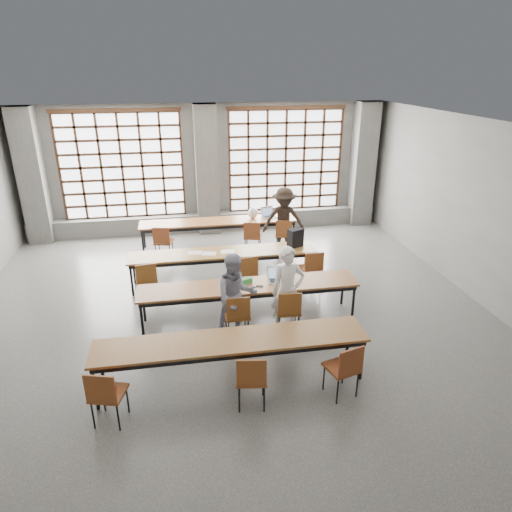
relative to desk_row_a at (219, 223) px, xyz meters
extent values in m
plane|color=#4B4B49|center=(-0.16, -3.92, -0.66)|extent=(11.00, 11.00, 0.00)
plane|color=silver|center=(-0.16, -3.92, 2.84)|extent=(11.00, 11.00, 0.00)
plane|color=#5C5C5A|center=(-0.16, 1.58, 1.09)|extent=(10.00, 0.00, 10.00)
plane|color=#5C5C5A|center=(4.84, -3.92, 1.09)|extent=(0.00, 11.00, 11.00)
cube|color=#51514F|center=(-4.66, 1.30, 1.09)|extent=(0.60, 0.55, 3.50)
cube|color=#51514F|center=(-0.16, 1.30, 1.09)|extent=(0.60, 0.55, 3.50)
cube|color=#51514F|center=(4.34, 1.30, 1.09)|extent=(0.60, 0.55, 3.50)
cube|color=white|center=(-2.41, 1.56, 1.24)|extent=(3.20, 0.02, 2.80)
cube|color=black|center=(-2.41, 1.48, 1.24)|extent=(3.20, 0.05, 2.80)
cube|color=black|center=(-2.41, 1.48, -0.21)|extent=(3.32, 0.07, 0.10)
cube|color=black|center=(-2.41, 1.48, 2.69)|extent=(3.32, 0.07, 0.10)
cube|color=white|center=(2.09, 1.56, 1.24)|extent=(3.20, 0.02, 2.80)
cube|color=black|center=(2.09, 1.48, 1.24)|extent=(3.20, 0.05, 2.80)
cube|color=black|center=(2.09, 1.48, -0.21)|extent=(3.32, 0.07, 0.10)
cube|color=black|center=(2.09, 1.48, 2.69)|extent=(3.32, 0.07, 0.10)
cube|color=#51514F|center=(-0.16, 1.38, -0.41)|extent=(9.80, 0.35, 0.50)
cube|color=brown|center=(0.00, 0.00, 0.05)|extent=(4.00, 0.70, 0.04)
cube|color=black|center=(0.00, 0.00, -0.01)|extent=(3.90, 0.64, 0.08)
cylinder|color=black|center=(-1.92, -0.29, -0.32)|extent=(0.05, 0.05, 0.69)
cylinder|color=black|center=(-1.92, 0.29, -0.32)|extent=(0.05, 0.05, 0.69)
cylinder|color=black|center=(1.92, -0.29, -0.32)|extent=(0.05, 0.05, 0.69)
cylinder|color=black|center=(1.92, 0.29, -0.32)|extent=(0.05, 0.05, 0.69)
cube|color=brown|center=(-0.11, -2.12, 0.05)|extent=(4.00, 0.70, 0.04)
cube|color=black|center=(-0.11, -2.12, -0.01)|extent=(3.90, 0.64, 0.08)
cylinder|color=black|center=(-2.03, -2.41, -0.32)|extent=(0.05, 0.05, 0.69)
cylinder|color=black|center=(-2.03, -1.83, -0.32)|extent=(0.05, 0.05, 0.69)
cylinder|color=black|center=(1.81, -2.41, -0.32)|extent=(0.05, 0.05, 0.69)
cylinder|color=black|center=(1.81, -1.83, -0.32)|extent=(0.05, 0.05, 0.69)
cube|color=brown|center=(0.18, -3.78, 0.05)|extent=(4.00, 0.70, 0.04)
cube|color=black|center=(0.18, -3.78, -0.01)|extent=(3.90, 0.64, 0.08)
cylinder|color=black|center=(-1.74, -4.07, -0.32)|extent=(0.05, 0.05, 0.69)
cylinder|color=black|center=(-1.74, -3.49, -0.32)|extent=(0.05, 0.05, 0.69)
cylinder|color=black|center=(2.10, -4.07, -0.32)|extent=(0.05, 0.05, 0.69)
cylinder|color=black|center=(2.10, -3.49, -0.32)|extent=(0.05, 0.05, 0.69)
cube|color=brown|center=(-0.35, -5.51, 0.05)|extent=(4.00, 0.70, 0.04)
cube|color=black|center=(-0.35, -5.51, -0.01)|extent=(3.90, 0.64, 0.08)
cylinder|color=black|center=(-2.27, -5.80, -0.32)|extent=(0.05, 0.05, 0.69)
cylinder|color=black|center=(-2.27, -5.22, -0.32)|extent=(0.05, 0.05, 0.69)
cylinder|color=black|center=(1.57, -5.80, -0.32)|extent=(0.05, 0.05, 0.69)
cylinder|color=black|center=(1.57, -5.22, -0.32)|extent=(0.05, 0.05, 0.69)
cube|color=maroon|center=(-1.40, -0.55, -0.21)|extent=(0.50, 0.50, 0.04)
cube|color=maroon|center=(-1.44, -0.75, 0.02)|extent=(0.40, 0.11, 0.40)
cylinder|color=black|center=(-1.40, -0.55, -0.44)|extent=(0.02, 0.02, 0.45)
cube|color=brown|center=(0.80, -0.55, -0.21)|extent=(0.52, 0.52, 0.04)
cube|color=brown|center=(0.74, -0.74, 0.02)|extent=(0.39, 0.14, 0.40)
cylinder|color=black|center=(0.80, -0.55, -0.44)|extent=(0.02, 0.02, 0.45)
cube|color=brown|center=(1.60, -0.55, -0.21)|extent=(0.52, 0.52, 0.04)
cube|color=brown|center=(1.55, -0.74, 0.02)|extent=(0.39, 0.13, 0.40)
cylinder|color=black|center=(1.60, -0.55, -0.44)|extent=(0.02, 0.02, 0.45)
cube|color=brown|center=(-1.71, -2.67, -0.21)|extent=(0.47, 0.47, 0.04)
cube|color=brown|center=(-1.68, -2.87, 0.02)|extent=(0.40, 0.08, 0.40)
cylinder|color=black|center=(-1.71, -2.67, -0.44)|extent=(0.02, 0.02, 0.45)
cube|color=brown|center=(0.29, -2.67, -0.21)|extent=(0.49, 0.49, 0.04)
cube|color=brown|center=(0.33, -2.87, 0.02)|extent=(0.40, 0.11, 0.40)
cylinder|color=black|center=(0.29, -2.67, -0.44)|extent=(0.02, 0.02, 0.45)
cube|color=brown|center=(1.69, -2.67, -0.21)|extent=(0.44, 0.44, 0.04)
cube|color=brown|center=(1.70, -2.87, 0.02)|extent=(0.40, 0.05, 0.40)
cylinder|color=black|center=(1.69, -2.67, -0.44)|extent=(0.02, 0.02, 0.45)
cube|color=brown|center=(-0.12, -4.33, -0.21)|extent=(0.43, 0.43, 0.04)
cube|color=brown|center=(-0.11, -4.53, 0.02)|extent=(0.40, 0.04, 0.40)
cylinder|color=black|center=(-0.12, -4.33, -0.44)|extent=(0.02, 0.02, 0.45)
cube|color=brown|center=(0.78, -4.33, -0.21)|extent=(0.45, 0.45, 0.04)
cube|color=brown|center=(0.77, -4.53, 0.02)|extent=(0.40, 0.06, 0.40)
cylinder|color=black|center=(0.78, -4.33, -0.44)|extent=(0.02, 0.02, 0.45)
cube|color=brown|center=(-2.05, -6.06, -0.21)|extent=(0.52, 0.52, 0.04)
cube|color=brown|center=(-2.10, -6.25, 0.02)|extent=(0.39, 0.14, 0.40)
cylinder|color=black|center=(-2.05, -6.06, -0.44)|extent=(0.02, 0.02, 0.45)
cube|color=brown|center=(-0.15, -6.06, -0.21)|extent=(0.48, 0.48, 0.04)
cube|color=brown|center=(-0.17, -6.26, 0.02)|extent=(0.40, 0.09, 0.40)
cylinder|color=black|center=(-0.15, -6.06, -0.44)|extent=(0.02, 0.02, 0.45)
cube|color=brown|center=(1.15, -6.06, -0.21)|extent=(0.52, 0.52, 0.04)
cube|color=brown|center=(1.21, -6.25, 0.02)|extent=(0.39, 0.14, 0.40)
cylinder|color=black|center=(1.15, -6.06, -0.44)|extent=(0.02, 0.02, 0.45)
imported|color=white|center=(0.78, -4.28, 0.14)|extent=(0.61, 0.42, 1.62)
imported|color=#161C44|center=(-0.12, -4.28, 0.11)|extent=(0.83, 0.70, 1.55)
imported|color=black|center=(1.60, -0.50, 0.16)|extent=(1.12, 0.71, 1.65)
cube|color=#B1B1B6|center=(0.73, -3.73, 0.08)|extent=(0.38, 0.28, 0.02)
cube|color=black|center=(0.73, -3.74, 0.09)|extent=(0.31, 0.20, 0.00)
cube|color=#B1B1B6|center=(0.74, -3.59, 0.20)|extent=(0.36, 0.09, 0.26)
cube|color=#8BBAF0|center=(0.74, -3.61, 0.17)|extent=(0.31, 0.07, 0.21)
cube|color=#BCBCC1|center=(1.35, 0.05, 0.08)|extent=(0.43, 0.37, 0.02)
cube|color=black|center=(1.35, 0.04, 0.09)|extent=(0.34, 0.27, 0.00)
cube|color=#BCBCC1|center=(1.30, 0.18, 0.20)|extent=(0.36, 0.19, 0.26)
cube|color=#81A3DF|center=(1.31, 0.17, 0.17)|extent=(0.31, 0.15, 0.21)
ellipsoid|color=white|center=(1.13, -3.80, 0.08)|extent=(0.10, 0.07, 0.04)
cube|color=green|center=(0.13, -3.70, 0.11)|extent=(0.27, 0.18, 0.09)
cube|color=black|center=(0.36, -3.88, 0.07)|extent=(0.14, 0.10, 0.01)
cube|color=silver|center=(-0.71, -2.07, 0.07)|extent=(0.31, 0.23, 0.00)
cube|color=silver|center=(-0.41, -2.17, 0.07)|extent=(0.33, 0.26, 0.00)
cube|color=white|center=(-0.01, -2.12, 0.07)|extent=(0.30, 0.21, 0.00)
cube|color=black|center=(1.49, -2.07, 0.27)|extent=(0.37, 0.31, 0.40)
ellipsoid|color=white|center=(0.90, 0.05, 0.21)|extent=(0.29, 0.24, 0.29)
cube|color=#B21915|center=(-2.05, -6.06, -0.16)|extent=(0.21, 0.11, 0.06)
camera|label=1|loc=(-0.96, -11.13, 3.76)|focal=32.00mm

